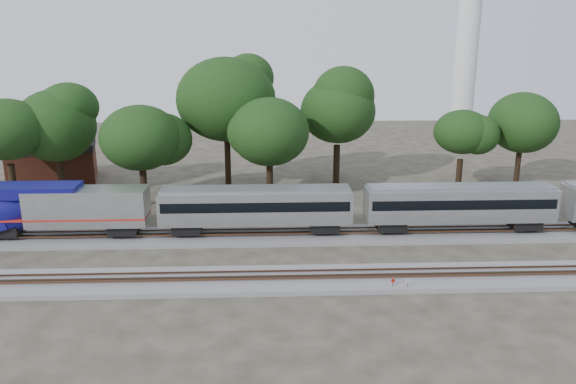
% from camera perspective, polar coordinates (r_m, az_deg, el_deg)
% --- Properties ---
extents(ground, '(160.00, 160.00, 0.00)m').
position_cam_1_polar(ground, '(48.37, 2.08, -7.11)').
color(ground, '#383328').
rests_on(ground, ground).
extents(track_far, '(160.00, 5.00, 0.73)m').
position_cam_1_polar(track_far, '(53.86, 1.60, -4.43)').
color(track_far, slate).
rests_on(track_far, ground).
extents(track_near, '(160.00, 5.00, 0.73)m').
position_cam_1_polar(track_near, '(44.64, 2.47, -8.86)').
color(track_near, slate).
rests_on(track_near, ground).
extents(switch_stand_red, '(0.32, 0.08, 1.01)m').
position_cam_1_polar(switch_stand_red, '(43.69, 10.62, -9.07)').
color(switch_stand_red, '#512D19').
rests_on(switch_stand_red, ground).
extents(switch_stand_white, '(0.31, 0.14, 1.01)m').
position_cam_1_polar(switch_stand_white, '(43.84, 12.07, -9.07)').
color(switch_stand_white, '#512D19').
rests_on(switch_stand_white, ground).
extents(switch_lever, '(0.54, 0.37, 0.30)m').
position_cam_1_polar(switch_lever, '(44.23, 12.92, -9.60)').
color(switch_lever, '#512D19').
rests_on(switch_lever, ground).
extents(brick_building, '(12.21, 9.90, 5.15)m').
position_cam_1_polar(brick_building, '(80.02, -22.77, 2.86)').
color(brick_building, brown).
rests_on(brick_building, ground).
extents(tree_0, '(8.70, 8.70, 12.27)m').
position_cam_1_polar(tree_0, '(70.09, -26.76, 5.68)').
color(tree_0, black).
rests_on(tree_0, ground).
extents(tree_1, '(8.58, 8.58, 12.09)m').
position_cam_1_polar(tree_1, '(71.32, -22.52, 6.22)').
color(tree_1, black).
rests_on(tree_1, ground).
extents(tree_2, '(7.87, 7.87, 11.10)m').
position_cam_1_polar(tree_2, '(64.22, -14.77, 5.33)').
color(tree_2, black).
rests_on(tree_2, ground).
extents(tree_3, '(11.37, 11.37, 16.03)m').
position_cam_1_polar(tree_3, '(68.70, -6.32, 9.32)').
color(tree_3, black).
rests_on(tree_3, ground).
extents(tree_4, '(8.27, 8.27, 11.66)m').
position_cam_1_polar(tree_4, '(63.74, -1.91, 6.13)').
color(tree_4, black).
rests_on(tree_4, ground).
extents(tree_5, '(9.59, 9.59, 13.52)m').
position_cam_1_polar(tree_5, '(71.53, 5.07, 8.19)').
color(tree_5, black).
rests_on(tree_5, ground).
extents(tree_6, '(7.48, 7.48, 10.55)m').
position_cam_1_polar(tree_6, '(71.36, 17.31, 5.83)').
color(tree_6, black).
rests_on(tree_6, ground).
extents(tree_7, '(8.32, 8.32, 11.74)m').
position_cam_1_polar(tree_7, '(75.84, 22.73, 6.51)').
color(tree_7, black).
rests_on(tree_7, ground).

